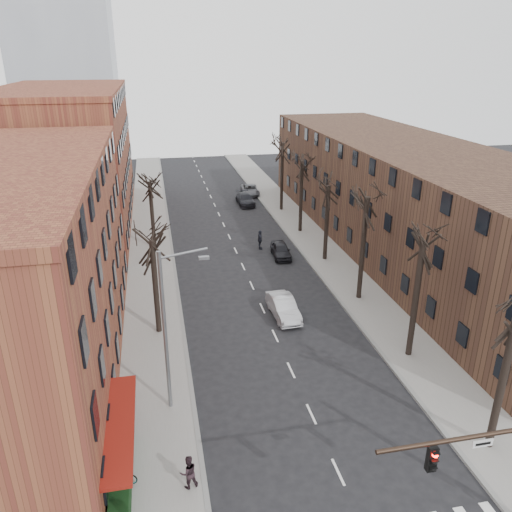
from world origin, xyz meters
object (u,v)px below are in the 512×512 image
silver_sedan (283,307)px  bicycle (120,476)px  parked_car_near (281,250)px  parked_car_mid (245,199)px

silver_sedan → bicycle: 17.14m
parked_car_near → bicycle: 27.85m
parked_car_near → bicycle: bearing=-115.2°
silver_sedan → parked_car_mid: silver_sedan is taller
bicycle → parked_car_near: bearing=-12.5°
parked_car_mid → bicycle: bearing=-108.1°
silver_sedan → bicycle: silver_sedan is taller
parked_car_mid → silver_sedan: bearing=-95.6°
silver_sedan → bicycle: size_ratio=2.81×
parked_car_mid → bicycle: 44.23m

